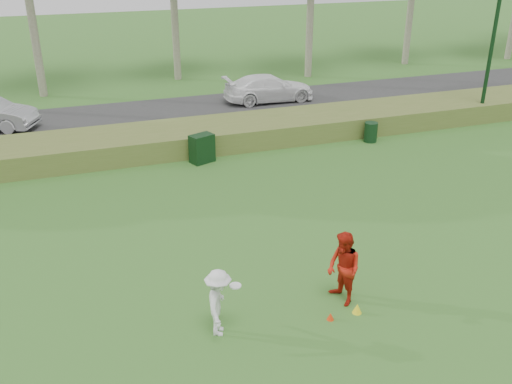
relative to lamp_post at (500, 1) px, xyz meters
name	(u,v)px	position (x,y,z in m)	size (l,w,h in m)	color
ground	(309,303)	(-14.00, -11.00, -5.59)	(120.00, 120.00, 0.00)	#2D6521
reed_strip	(194,137)	(-14.00, 1.00, -5.14)	(80.00, 3.00, 0.90)	#546829
park_road	(171,114)	(-14.00, 6.00, -5.56)	(80.00, 6.00, 0.06)	#2D2D2D
lamp_post	(500,1)	(0.00, 0.00, 0.00)	(0.70, 0.70, 8.18)	black
player_white	(219,303)	(-16.42, -11.37, -4.77)	(1.00, 1.20, 1.63)	white
player_red	(344,269)	(-13.22, -11.20, -4.65)	(0.92, 0.72, 1.89)	#B71E0F
cone_orange	(330,316)	(-13.81, -11.78, -5.50)	(0.17, 0.17, 0.19)	red
cone_yellow	(357,308)	(-13.09, -11.75, -5.47)	(0.23, 0.23, 0.25)	yellow
utility_cabinet	(202,148)	(-14.11, -0.84, -5.02)	(0.91, 0.57, 1.14)	black
trash_bin	(371,132)	(-6.55, -0.88, -5.16)	(0.57, 0.57, 0.86)	black
car_right	(269,88)	(-8.49, 6.62, -4.83)	(1.97, 4.85, 1.41)	white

